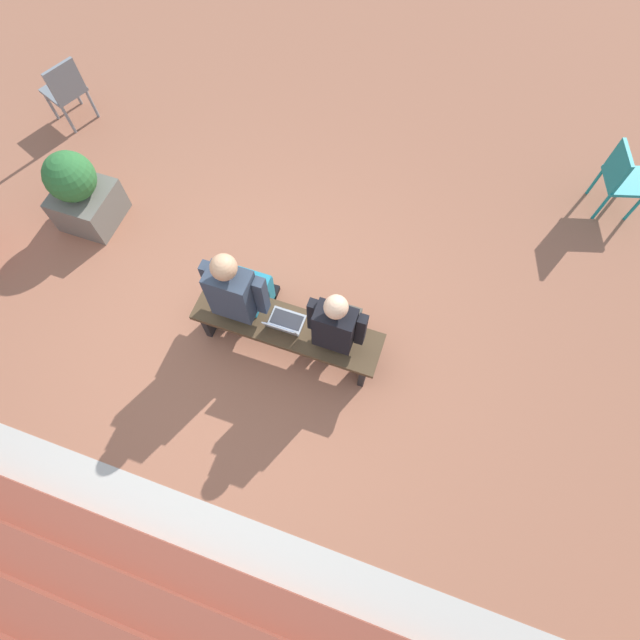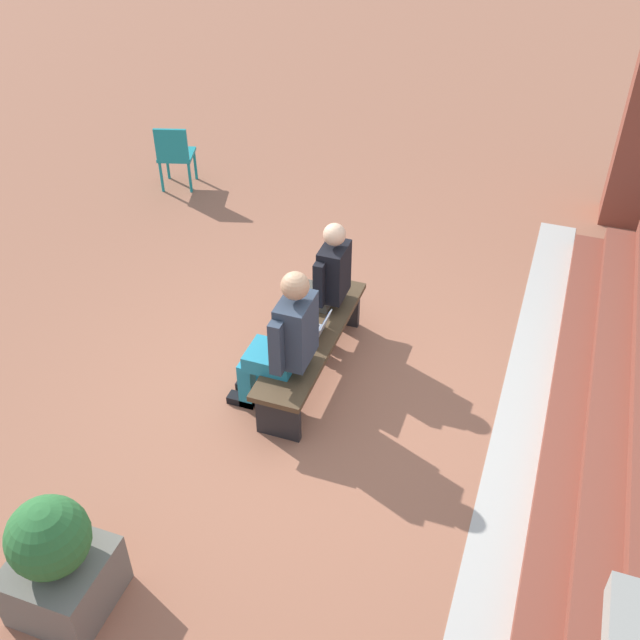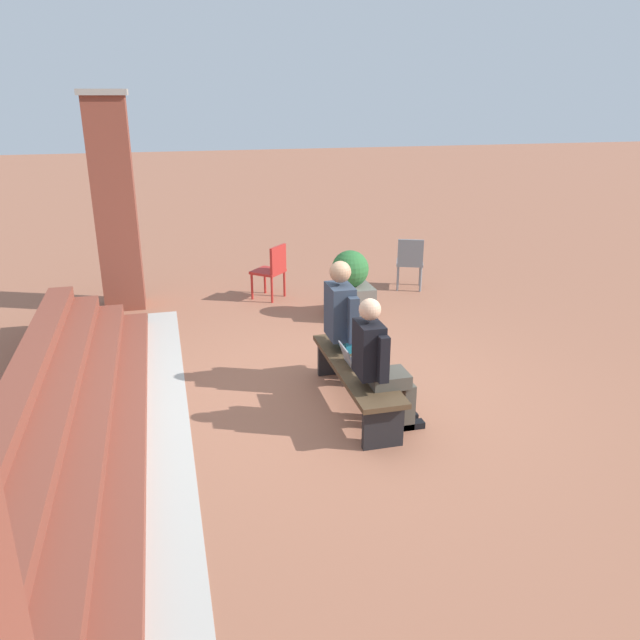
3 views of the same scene
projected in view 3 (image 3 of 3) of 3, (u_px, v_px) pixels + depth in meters
name	position (u px, v px, depth m)	size (l,w,h in m)	color
ground_plane	(335.00, 392.00, 6.61)	(60.00, 60.00, 0.00)	#9E6047
concrete_strip	(169.00, 428.00, 5.89)	(6.85, 0.40, 0.01)	#B7B2A8
brick_steps	(58.00, 420.00, 5.59)	(6.05, 1.20, 0.60)	brown
brick_pillar_right_of_steps	(115.00, 203.00, 8.79)	(0.64, 0.64, 3.04)	brown
bench	(356.00, 374.00, 6.20)	(1.80, 0.44, 0.45)	#4C3823
person_student	(379.00, 360.00, 5.67)	(0.51, 0.65, 1.30)	#4C473D
person_adult	(350.00, 322.00, 6.51)	(0.57, 0.73, 1.40)	teal
laptop	(355.00, 360.00, 6.16)	(0.32, 0.29, 0.21)	#9EA0A5
plastic_chair_by_pillar	(410.00, 260.00, 9.91)	(0.55, 0.55, 0.84)	gray
plastic_chair_far_left	(272.00, 268.00, 9.46)	(0.59, 0.59, 0.84)	red
planter	(350.00, 286.00, 8.76)	(0.60, 0.60, 0.94)	#6B665B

